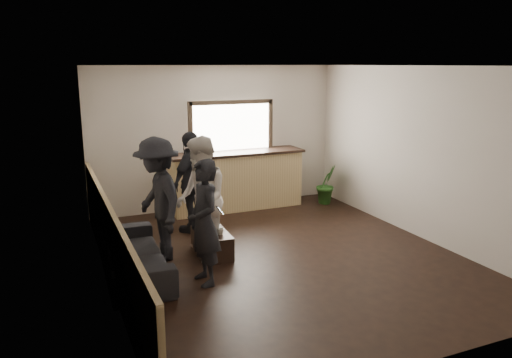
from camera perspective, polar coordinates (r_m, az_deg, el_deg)
name	(u,v)px	position (r m, az deg, el deg)	size (l,w,h in m)	color
ground	(282,257)	(7.59, 3.04, -8.84)	(5.00, 6.00, 0.01)	black
room_shell	(236,165)	(6.88, -2.32, 1.65)	(5.01, 6.01, 2.80)	silver
bar_counter	(236,177)	(9.88, -2.27, 0.25)	(2.70, 0.68, 2.13)	tan
sofa	(134,253)	(7.10, -13.81, -8.23)	(2.04, 0.80, 0.59)	black
coffee_table	(212,243)	(7.61, -5.07, -7.33)	(0.46, 0.82, 0.37)	black
cup_a	(201,227)	(7.64, -6.26, -5.45)	(0.12, 0.12, 0.09)	silver
cup_b	(221,231)	(7.41, -4.08, -6.00)	(0.10, 0.10, 0.09)	silver
potted_plant	(327,184)	(10.38, 8.06, -0.58)	(0.45, 0.36, 0.81)	#2D6623
person_a	(204,223)	(6.48, -5.93, -4.97)	(0.49, 0.63, 1.66)	black
person_b	(201,199)	(7.29, -6.31, -2.27)	(0.76, 0.94, 1.82)	beige
person_c	(158,200)	(7.35, -11.12, -2.33)	(0.81, 1.25, 1.82)	black
person_d	(193,182)	(8.53, -7.25, -0.35)	(1.06, 0.95, 1.73)	black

